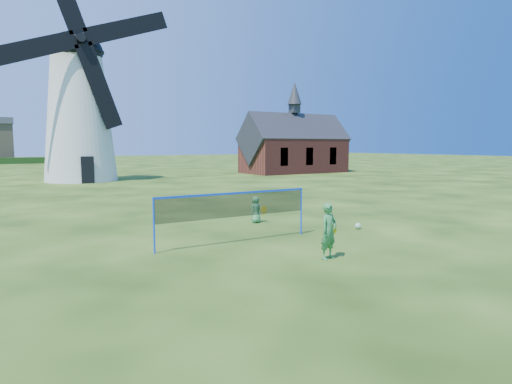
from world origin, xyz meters
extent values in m
plane|color=black|center=(0.00, 0.00, 0.00)|extent=(220.00, 220.00, 0.00)
ellipsoid|color=black|center=(-0.60, 26.97, 10.42)|extent=(4.09, 4.09, 3.07)
cylinder|color=black|center=(-0.60, 26.97, 10.42)|extent=(4.24, 4.24, 0.17)
cube|color=black|center=(-0.60, 24.18, 1.04)|extent=(0.95, 0.11, 2.08)
cube|color=black|center=(-0.60, 24.75, 4.73)|extent=(0.66, 0.11, 0.85)
cube|color=black|center=(-0.60, 25.21, 7.76)|extent=(0.57, 0.11, 0.76)
cylinder|color=black|center=(-0.60, 24.98, 10.98)|extent=(0.66, 1.14, 0.66)
cylinder|color=black|center=(-0.60, 29.34, 11.27)|extent=(2.08, 0.11, 2.08)
cylinder|color=black|center=(-0.60, 28.86, 11.27)|extent=(0.13, 1.70, 0.13)
cube|color=black|center=(2.89, 24.74, 12.19)|extent=(6.70, 0.09, 3.41)
cube|color=black|center=(-4.09, 24.74, 9.78)|extent=(6.70, 0.09, 3.41)
cube|color=black|center=(0.60, 24.74, 7.49)|extent=(3.41, 0.09, 6.70)
cube|color=maroon|center=(20.79, 26.65, 1.79)|extent=(10.74, 5.37, 3.58)
cube|color=#2D3035|center=(20.79, 26.65, 3.58)|extent=(11.27, 5.47, 5.47)
cube|color=#2D3035|center=(20.79, 26.65, 6.76)|extent=(0.89, 0.89, 0.89)
cone|color=#2D3035|center=(20.79, 26.65, 8.37)|extent=(1.52, 1.52, 2.33)
cube|color=black|center=(17.66, 24.01, 1.79)|extent=(0.89, 0.09, 1.79)
cube|color=black|center=(20.79, 24.01, 1.79)|extent=(0.89, 0.09, 1.79)
cube|color=black|center=(23.93, 24.01, 1.79)|extent=(0.89, 0.09, 1.79)
cylinder|color=blue|center=(-3.11, 0.40, 0.78)|extent=(0.05, 0.05, 1.55)
cylinder|color=blue|center=(1.89, 0.40, 0.78)|extent=(0.05, 0.05, 1.55)
cube|color=black|center=(-0.61, 0.40, 1.15)|extent=(5.00, 0.02, 0.70)
cube|color=blue|center=(-0.61, 0.40, 1.52)|extent=(5.00, 0.02, 0.06)
imported|color=#327D42|center=(0.59, -2.50, 0.73)|extent=(0.60, 0.46, 1.46)
cylinder|color=yellow|center=(0.87, -2.32, 0.71)|extent=(0.28, 0.02, 0.28)
cube|color=yellow|center=(0.87, -2.32, 0.54)|extent=(0.03, 0.02, 0.20)
imported|color=#4DA05A|center=(1.71, 2.99, 0.51)|extent=(0.57, 0.46, 1.02)
cylinder|color=yellow|center=(1.93, 2.77, 0.52)|extent=(0.28, 0.02, 0.28)
cube|color=yellow|center=(1.93, 2.77, 0.35)|extent=(0.03, 0.02, 0.20)
sphere|color=green|center=(4.13, 0.04, 0.11)|extent=(0.22, 0.22, 0.22)
camera|label=1|loc=(-6.74, -10.95, 2.96)|focal=30.37mm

